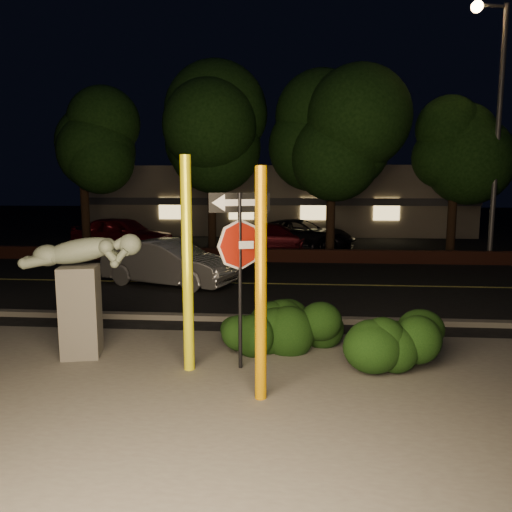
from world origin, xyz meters
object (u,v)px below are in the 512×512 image
(yellow_pole_right, at_px, (261,286))
(silver_sedan, at_px, (168,263))
(yellow_pole_left, at_px, (187,266))
(parked_car_darkred, at_px, (275,237))
(parked_car_red, at_px, (122,234))
(streetlight, at_px, (494,112))
(sculpture, at_px, (81,282))
(parked_car_dark, at_px, (300,235))
(signpost, at_px, (240,245))

(yellow_pole_right, height_order, silver_sedan, yellow_pole_right)
(yellow_pole_left, height_order, parked_car_darkred, yellow_pole_left)
(yellow_pole_right, bearing_deg, parked_car_red, 116.15)
(streetlight, bearing_deg, sculpture, -144.70)
(yellow_pole_left, xyz_separation_m, parked_car_red, (-6.05, 13.86, -0.97))
(yellow_pole_right, height_order, streetlight, streetlight)
(yellow_pole_left, bearing_deg, parked_car_dark, 82.80)
(yellow_pole_left, height_order, yellow_pole_right, yellow_pole_left)
(yellow_pole_right, relative_size, sculpture, 1.51)
(signpost, bearing_deg, streetlight, 37.96)
(parked_car_red, distance_m, parked_car_dark, 8.02)
(signpost, bearing_deg, parked_car_dark, 68.28)
(parked_car_dark, bearing_deg, parked_car_darkred, 122.22)
(yellow_pole_right, distance_m, streetlight, 15.75)
(yellow_pole_right, height_order, parked_car_red, yellow_pole_right)
(parked_car_red, bearing_deg, parked_car_dark, -69.87)
(yellow_pole_right, height_order, parked_car_dark, yellow_pole_right)
(yellow_pole_right, distance_m, silver_sedan, 8.46)
(signpost, xyz_separation_m, parked_car_darkred, (-0.06, 14.48, -1.45))
(silver_sedan, distance_m, parked_car_red, 8.18)
(signpost, distance_m, parked_car_dark, 14.96)
(yellow_pole_right, bearing_deg, streetlight, 59.36)
(signpost, relative_size, sculpture, 1.33)
(silver_sedan, relative_size, parked_car_darkred, 0.96)
(sculpture, relative_size, parked_car_darkred, 0.51)
(parked_car_red, bearing_deg, yellow_pole_left, -144.39)
(yellow_pole_right, relative_size, parked_car_darkred, 0.77)
(streetlight, height_order, parked_car_dark, streetlight)
(signpost, bearing_deg, yellow_pole_left, 171.44)
(signpost, distance_m, streetlight, 14.93)
(yellow_pole_right, relative_size, signpost, 1.13)
(yellow_pole_left, relative_size, yellow_pole_right, 1.06)
(yellow_pole_left, bearing_deg, parked_car_darkred, 86.98)
(signpost, xyz_separation_m, parked_car_dark, (1.06, 14.86, -1.38))
(yellow_pole_left, xyz_separation_m, yellow_pole_right, (1.26, -1.01, -0.10))
(silver_sedan, relative_size, parked_car_dark, 0.83)
(streetlight, relative_size, parked_car_dark, 1.91)
(yellow_pole_left, height_order, signpost, yellow_pole_left)
(yellow_pole_left, bearing_deg, silver_sedan, 107.34)
(sculpture, height_order, parked_car_red, sculpture)
(streetlight, relative_size, silver_sedan, 2.31)
(sculpture, xyz_separation_m, parked_car_red, (-4.05, 13.36, -0.57))
(yellow_pole_left, distance_m, silver_sedan, 7.10)
(signpost, height_order, streetlight, streetlight)
(parked_car_darkred, xyz_separation_m, parked_car_dark, (1.12, 0.38, 0.07))
(parked_car_red, bearing_deg, silver_sedan, -139.06)
(yellow_pole_right, distance_m, parked_car_red, 16.59)
(silver_sedan, height_order, parked_car_dark, parked_car_dark)
(silver_sedan, distance_m, parked_car_darkred, 8.42)
(sculpture, xyz_separation_m, silver_sedan, (-0.09, 6.19, -0.67))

